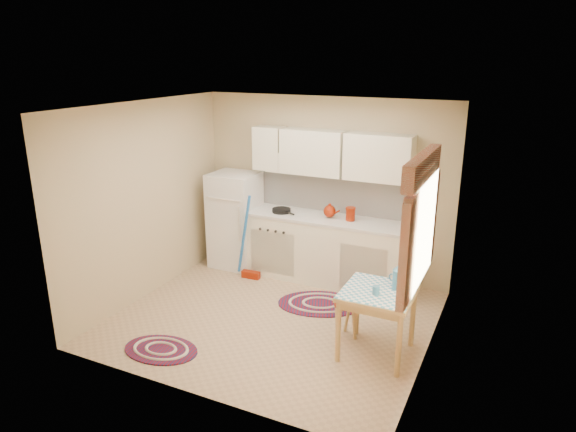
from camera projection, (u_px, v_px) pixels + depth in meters
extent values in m
plane|color=tan|center=(274.00, 318.00, 6.16)|extent=(3.60, 3.60, 0.00)
cube|color=silver|center=(272.00, 107.00, 5.40)|extent=(3.60, 3.20, 0.04)
cube|color=tan|center=(325.00, 187.00, 7.16)|extent=(3.60, 0.04, 2.50)
cube|color=tan|center=(188.00, 271.00, 4.40)|extent=(3.60, 0.04, 2.50)
cube|color=tan|center=(147.00, 201.00, 6.52)|extent=(0.04, 3.20, 2.50)
cube|color=tan|center=(435.00, 243.00, 5.05)|extent=(0.04, 3.20, 2.50)
cube|color=white|center=(332.00, 192.00, 7.11)|extent=(2.25, 0.03, 0.55)
cube|color=white|center=(330.00, 153.00, 6.81)|extent=(2.25, 0.33, 0.60)
cube|color=white|center=(425.00, 231.00, 4.49)|extent=(0.04, 0.85, 0.95)
cube|color=white|center=(235.00, 220.00, 7.54)|extent=(0.65, 0.60, 1.40)
cube|color=white|center=(323.00, 250.00, 7.10)|extent=(2.25, 0.60, 0.88)
cube|color=silver|center=(323.00, 218.00, 6.96)|extent=(2.27, 0.62, 0.04)
cylinder|color=black|center=(281.00, 210.00, 7.16)|extent=(0.35, 0.35, 0.05)
cylinder|color=maroon|center=(350.00, 215.00, 6.78)|extent=(0.16, 0.16, 0.16)
cube|color=tan|center=(377.00, 323.00, 5.34)|extent=(0.72, 0.72, 0.72)
cylinder|color=maroon|center=(346.00, 319.00, 5.70)|extent=(0.33, 0.33, 0.42)
cylinder|color=teal|center=(376.00, 291.00, 5.13)|extent=(0.08, 0.08, 0.10)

